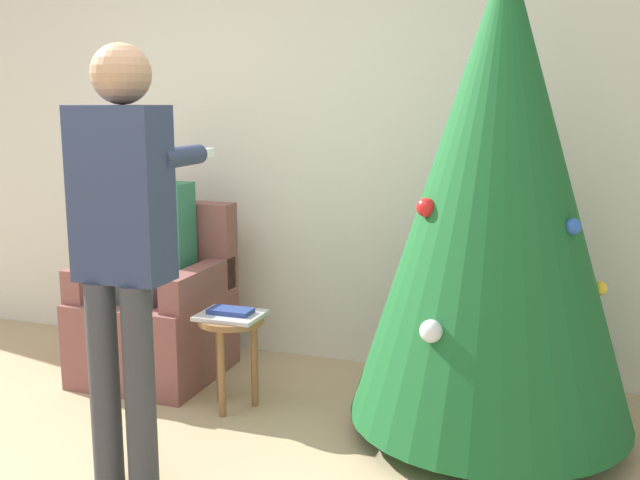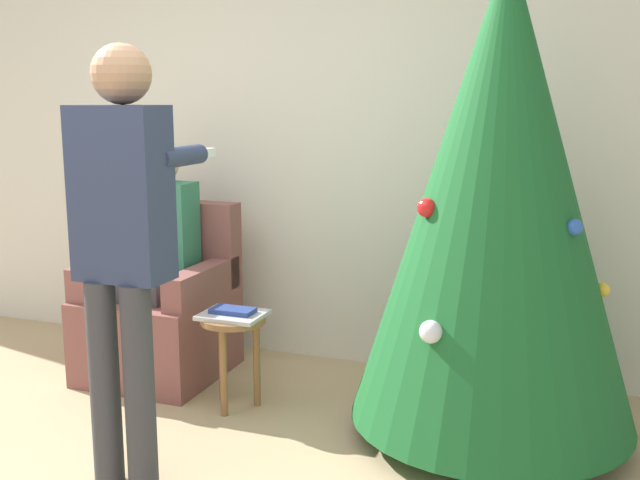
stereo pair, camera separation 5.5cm
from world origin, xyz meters
TOP-DOWN VIEW (x-y plane):
  - wall_back at (0.00, 2.23)m, footprint 8.00×0.06m
  - christmas_tree at (1.36, 1.45)m, footprint 1.28×1.28m
  - armchair at (-0.51, 1.65)m, footprint 0.71×0.73m
  - person_seated at (-0.51, 1.63)m, footprint 0.36×0.46m
  - person_standing at (0.05, 0.53)m, footprint 0.39×0.57m
  - side_stool at (0.10, 1.35)m, footprint 0.33×0.33m
  - laptop at (0.10, 1.35)m, footprint 0.31×0.26m
  - book at (0.10, 1.35)m, footprint 0.22×0.12m

SIDE VIEW (x-z plane):
  - armchair at x=-0.51m, z-range -0.14..0.82m
  - side_stool at x=0.10m, z-range 0.14..0.61m
  - laptop at x=0.10m, z-range 0.48..0.50m
  - book at x=0.10m, z-range 0.50..0.52m
  - person_seated at x=-0.51m, z-range 0.07..1.36m
  - person_standing at x=0.05m, z-range 0.17..1.92m
  - christmas_tree at x=1.36m, z-range 0.05..2.24m
  - wall_back at x=0.00m, z-range 0.00..2.70m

